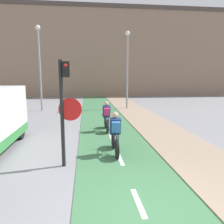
# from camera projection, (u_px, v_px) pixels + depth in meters

# --- Properties ---
(ground_plane) EXTENTS (120.00, 120.00, 0.00)m
(ground_plane) POSITION_uv_depth(u_px,v_px,m) (145.00, 218.00, 4.15)
(ground_plane) COLOR gray
(bike_lane) EXTENTS (2.78, 60.00, 0.02)m
(bike_lane) POSITION_uv_depth(u_px,v_px,m) (145.00, 218.00, 4.15)
(bike_lane) COLOR #3D7047
(bike_lane) RESTS_ON ground_plane
(building_row_background) EXTENTS (60.00, 5.20, 11.58)m
(building_row_background) POSITION_uv_depth(u_px,v_px,m) (93.00, 53.00, 30.05)
(building_row_background) COLOR #89705B
(building_row_background) RESTS_ON ground_plane
(traffic_light_pole) EXTENTS (0.67, 0.25, 3.13)m
(traffic_light_pole) POSITION_uv_depth(u_px,v_px,m) (65.00, 102.00, 6.27)
(traffic_light_pole) COLOR black
(traffic_light_pole) RESTS_ON ground_plane
(street_lamp_far) EXTENTS (0.36, 0.36, 6.42)m
(street_lamp_far) POSITION_uv_depth(u_px,v_px,m) (39.00, 59.00, 16.56)
(street_lamp_far) COLOR gray
(street_lamp_far) RESTS_ON ground_plane
(street_lamp_sidewalk) EXTENTS (0.36, 0.36, 6.19)m
(street_lamp_sidewalk) POSITION_uv_depth(u_px,v_px,m) (127.00, 62.00, 17.49)
(street_lamp_sidewalk) COLOR gray
(street_lamp_sidewalk) RESTS_ON ground_plane
(cyclist_near) EXTENTS (0.46, 1.68, 1.47)m
(cyclist_near) POSITION_uv_depth(u_px,v_px,m) (115.00, 134.00, 7.51)
(cyclist_near) COLOR black
(cyclist_near) RESTS_ON ground_plane
(cyclist_far) EXTENTS (0.46, 1.66, 1.47)m
(cyclist_far) POSITION_uv_depth(u_px,v_px,m) (106.00, 117.00, 10.68)
(cyclist_far) COLOR black
(cyclist_far) RESTS_ON ground_plane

